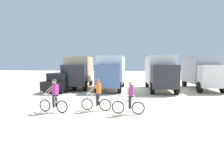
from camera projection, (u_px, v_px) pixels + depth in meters
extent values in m
plane|color=beige|center=(106.00, 110.00, 11.61)|extent=(120.00, 120.00, 0.00)
cube|color=#CCB78E|center=(80.00, 69.00, 22.54)|extent=(3.06, 5.47, 2.70)
cube|color=#2D2D33|center=(74.00, 75.00, 19.21)|extent=(2.38, 1.78, 2.00)
cube|color=black|center=(72.00, 72.00, 18.48)|extent=(2.02, 0.34, 0.80)
cylinder|color=black|center=(85.00, 86.00, 19.40)|extent=(0.45, 1.03, 1.00)
cylinder|color=black|center=(64.00, 86.00, 19.42)|extent=(0.45, 1.03, 1.00)
cylinder|color=black|center=(91.00, 81.00, 24.37)|extent=(0.45, 1.03, 1.00)
cylinder|color=black|center=(74.00, 81.00, 24.38)|extent=(0.45, 1.03, 1.00)
cube|color=white|center=(112.00, 69.00, 21.19)|extent=(2.56, 5.27, 2.70)
cube|color=#4C6B9E|center=(108.00, 76.00, 17.88)|extent=(2.25, 1.57, 2.00)
cube|color=black|center=(107.00, 73.00, 17.15)|extent=(2.03, 0.14, 0.80)
cylinder|color=black|center=(120.00, 88.00, 17.97)|extent=(0.35, 1.01, 1.00)
cylinder|color=black|center=(97.00, 87.00, 18.19)|extent=(0.35, 1.01, 1.00)
cylinder|color=black|center=(123.00, 82.00, 22.91)|extent=(0.35, 1.01, 1.00)
cylinder|color=black|center=(105.00, 82.00, 23.13)|extent=(0.35, 1.01, 1.00)
cube|color=white|center=(159.00, 70.00, 20.47)|extent=(2.68, 5.32, 2.70)
cube|color=#2D2D33|center=(165.00, 77.00, 17.15)|extent=(2.28, 1.62, 2.00)
cube|color=black|center=(167.00, 73.00, 16.42)|extent=(2.03, 0.19, 0.80)
cylinder|color=black|center=(177.00, 89.00, 17.26)|extent=(0.37, 1.02, 1.00)
cylinder|color=black|center=(152.00, 88.00, 17.43)|extent=(0.37, 1.02, 1.00)
cylinder|color=black|center=(166.00, 83.00, 22.21)|extent=(0.37, 1.02, 1.00)
cylinder|color=black|center=(147.00, 83.00, 22.38)|extent=(0.37, 1.02, 1.00)
cube|color=#9E9EA3|center=(199.00, 69.00, 21.22)|extent=(2.70, 5.33, 2.70)
cube|color=silver|center=(212.00, 76.00, 17.90)|extent=(2.28, 1.62, 2.00)
cube|color=black|center=(216.00, 73.00, 17.17)|extent=(2.03, 0.20, 0.80)
cylinder|color=black|center=(223.00, 87.00, 18.02)|extent=(0.38, 1.02, 1.00)
cylinder|color=black|center=(200.00, 87.00, 18.18)|extent=(0.38, 1.02, 1.00)
cylinder|color=black|center=(203.00, 82.00, 22.97)|extent=(0.38, 1.02, 1.00)
cylinder|color=black|center=(184.00, 82.00, 23.13)|extent=(0.38, 1.02, 1.00)
cube|color=black|center=(61.00, 84.00, 18.98)|extent=(2.15, 4.35, 0.76)
cube|color=black|center=(60.00, 77.00, 18.77)|extent=(1.79, 2.24, 0.68)
cylinder|color=black|center=(60.00, 86.00, 20.46)|extent=(0.28, 0.66, 0.64)
cylinder|color=black|center=(75.00, 87.00, 20.10)|extent=(0.28, 0.66, 0.64)
cylinder|color=black|center=(46.00, 90.00, 17.94)|extent=(0.28, 0.66, 0.64)
cylinder|color=black|center=(62.00, 90.00, 17.58)|extent=(0.28, 0.66, 0.64)
torus|color=black|center=(45.00, 105.00, 11.09)|extent=(0.68, 0.17, 0.68)
cylinder|color=silver|center=(45.00, 105.00, 11.09)|extent=(0.09, 0.09, 0.08)
torus|color=black|center=(62.00, 107.00, 10.78)|extent=(0.68, 0.17, 0.68)
cylinder|color=silver|center=(62.00, 107.00, 10.78)|extent=(0.09, 0.09, 0.08)
cylinder|color=silver|center=(54.00, 100.00, 10.89)|extent=(1.02, 0.21, 0.68)
cylinder|color=silver|center=(51.00, 95.00, 10.91)|extent=(0.66, 0.16, 0.13)
cylinder|color=silver|center=(59.00, 101.00, 10.80)|extent=(0.39, 0.11, 0.59)
cylinder|color=silver|center=(45.00, 100.00, 11.05)|extent=(0.11, 0.07, 0.64)
cylinder|color=silver|center=(45.00, 94.00, 11.01)|extent=(0.12, 0.52, 0.04)
cube|color=black|center=(56.00, 95.00, 10.82)|extent=(0.26, 0.16, 0.06)
cube|color=#AD2D8C|center=(55.00, 90.00, 10.79)|extent=(0.25, 0.35, 0.56)
sphere|color=tan|center=(54.00, 82.00, 10.77)|extent=(0.22, 0.22, 0.22)
cone|color=#333333|center=(54.00, 80.00, 10.76)|extent=(0.32, 0.32, 0.10)
cylinder|color=#26262B|center=(53.00, 101.00, 10.75)|extent=(0.12, 0.12, 0.66)
cylinder|color=#26262B|center=(56.00, 100.00, 11.00)|extent=(0.12, 0.12, 0.66)
cylinder|color=tan|center=(48.00, 90.00, 10.72)|extent=(0.63, 0.11, 0.53)
cylinder|color=tan|center=(52.00, 89.00, 11.07)|extent=(0.62, 0.19, 0.53)
torus|color=black|center=(87.00, 104.00, 11.45)|extent=(0.68, 0.11, 0.68)
cylinder|color=silver|center=(87.00, 104.00, 11.45)|extent=(0.09, 0.09, 0.08)
torus|color=black|center=(105.00, 105.00, 11.24)|extent=(0.68, 0.11, 0.68)
cylinder|color=silver|center=(105.00, 105.00, 11.24)|extent=(0.09, 0.09, 0.08)
cylinder|color=silver|center=(96.00, 99.00, 11.31)|extent=(1.03, 0.12, 0.68)
cylinder|color=silver|center=(93.00, 94.00, 11.31)|extent=(0.66, 0.10, 0.13)
cylinder|color=silver|center=(102.00, 100.00, 11.24)|extent=(0.39, 0.08, 0.59)
cylinder|color=silver|center=(87.00, 99.00, 11.41)|extent=(0.10, 0.06, 0.64)
cylinder|color=silver|center=(88.00, 93.00, 11.38)|extent=(0.07, 0.52, 0.04)
cube|color=black|center=(99.00, 94.00, 11.25)|extent=(0.25, 0.14, 0.06)
cube|color=orange|center=(99.00, 89.00, 11.22)|extent=(0.22, 0.33, 0.56)
sphere|color=#A87A5B|center=(98.00, 81.00, 11.19)|extent=(0.22, 0.22, 0.22)
cone|color=#333333|center=(98.00, 79.00, 11.18)|extent=(0.32, 0.32, 0.10)
cylinder|color=#26262B|center=(97.00, 100.00, 11.17)|extent=(0.12, 0.12, 0.66)
cylinder|color=#26262B|center=(98.00, 99.00, 11.42)|extent=(0.12, 0.12, 0.66)
cylinder|color=#A87A5B|center=(92.00, 89.00, 11.11)|extent=(0.63, 0.05, 0.53)
cylinder|color=#A87A5B|center=(94.00, 88.00, 11.47)|extent=(0.63, 0.13, 0.53)
torus|color=black|center=(118.00, 107.00, 10.65)|extent=(0.68, 0.10, 0.68)
cylinder|color=silver|center=(118.00, 107.00, 10.65)|extent=(0.09, 0.09, 0.08)
torus|color=black|center=(138.00, 108.00, 10.44)|extent=(0.68, 0.10, 0.68)
cylinder|color=silver|center=(138.00, 108.00, 10.44)|extent=(0.09, 0.09, 0.08)
cylinder|color=silver|center=(128.00, 102.00, 10.50)|extent=(1.03, 0.12, 0.68)
cylinder|color=silver|center=(125.00, 96.00, 10.51)|extent=(0.66, 0.09, 0.13)
cylinder|color=silver|center=(135.00, 103.00, 10.44)|extent=(0.39, 0.08, 0.59)
cylinder|color=silver|center=(118.00, 101.00, 10.61)|extent=(0.10, 0.06, 0.64)
cylinder|color=silver|center=(119.00, 95.00, 10.57)|extent=(0.07, 0.52, 0.04)
cube|color=black|center=(132.00, 97.00, 10.45)|extent=(0.25, 0.14, 0.06)
cube|color=#AD2D8C|center=(131.00, 91.00, 10.42)|extent=(0.22, 0.33, 0.56)
sphere|color=beige|center=(130.00, 83.00, 10.39)|extent=(0.22, 0.22, 0.22)
cone|color=silver|center=(130.00, 80.00, 10.38)|extent=(0.32, 0.32, 0.10)
cylinder|color=#26262B|center=(130.00, 103.00, 10.37)|extent=(0.12, 0.12, 0.66)
cylinder|color=#26262B|center=(130.00, 102.00, 10.62)|extent=(0.12, 0.12, 0.66)
cylinder|color=beige|center=(124.00, 91.00, 10.31)|extent=(0.63, 0.05, 0.53)
cylinder|color=beige|center=(125.00, 90.00, 10.66)|extent=(0.63, 0.13, 0.53)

